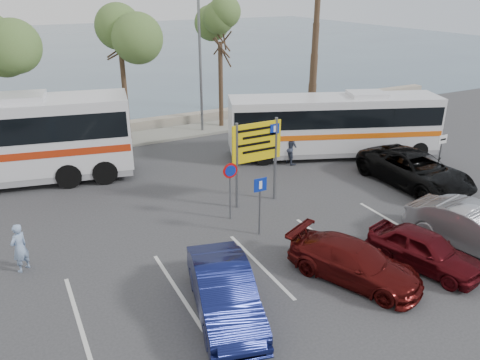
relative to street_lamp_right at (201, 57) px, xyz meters
name	(u,v)px	position (x,y,z in m)	size (l,w,h in m)	color
ground	(275,243)	(-3.00, -13.52, -4.60)	(120.00, 120.00, 0.00)	#343437
kerb_strip	(154,136)	(-3.00, 0.48, -4.52)	(44.00, 2.40, 0.15)	gray
seawall	(144,124)	(-3.00, 2.48, -4.30)	(48.00, 0.80, 0.60)	gray
sea	(53,49)	(-3.00, 46.48, -4.59)	(140.00, 140.00, 0.00)	#455A6F
tree_mid	(118,22)	(-4.50, 0.48, 2.06)	(3.20, 3.20, 8.00)	#382619
tree_right	(220,27)	(1.50, 0.48, 1.57)	(3.20, 3.20, 7.40)	#382619
street_lamp_right	(201,57)	(0.00, 0.00, 0.00)	(0.45, 1.15, 8.01)	slate
direction_sign	(257,148)	(-2.00, -10.32, -2.17)	(2.20, 0.12, 3.60)	slate
sign_no_stop	(230,182)	(-3.60, -11.13, -3.02)	(0.60, 0.08, 2.35)	slate
sign_parking	(260,198)	(-3.20, -12.73, -3.13)	(0.50, 0.07, 2.25)	slate
sign_taxi	(441,151)	(6.80, -12.03, -3.18)	(0.50, 0.07, 2.20)	slate
lane_markings	(261,264)	(-4.14, -14.52, -4.60)	(12.02, 4.20, 0.01)	silver
coach_bus_right	(333,127)	(4.50, -7.02, -3.02)	(11.03, 6.13, 3.41)	silver
car_blue	(224,292)	(-6.29, -16.20, -3.88)	(1.53, 4.39, 1.45)	#10164A
car_maroon	(354,262)	(-2.00, -16.53, -3.99)	(1.72, 4.23, 1.23)	#4F0E0D
car_red	(424,249)	(0.50, -17.02, -3.97)	(1.49, 3.70, 1.26)	#4C0A10
suv_black	(415,170)	(5.30, -12.02, -3.82)	(2.58, 5.59, 1.55)	black
car_silver_b	(475,229)	(2.90, -17.02, -3.84)	(1.62, 4.64, 1.53)	gray
pedestrian_near	(19,248)	(-11.13, -11.24, -3.77)	(0.60, 0.40, 1.65)	#88A1C6
pedestrian_far	(291,148)	(1.86, -7.02, -3.75)	(0.83, 0.64, 1.70)	#303749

